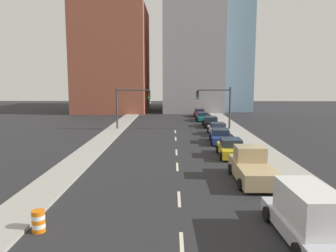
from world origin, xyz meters
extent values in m
cube|color=#9E9B93|center=(-7.88, 46.23, 0.09)|extent=(2.45, 92.46, 0.18)
cube|color=#9E9B93|center=(7.88, 46.23, 0.09)|extent=(2.45, 92.46, 0.18)
cube|color=beige|center=(0.00, 8.56, 0.00)|extent=(0.16, 2.40, 0.01)
cube|color=beige|center=(0.00, 13.74, 0.00)|extent=(0.16, 2.40, 0.01)
cube|color=beige|center=(0.00, 20.50, 0.00)|extent=(0.16, 2.40, 0.01)
cube|color=beige|center=(0.00, 25.51, 0.00)|extent=(0.16, 2.40, 0.01)
cube|color=beige|center=(0.00, 32.45, 0.00)|extent=(0.16, 2.40, 0.01)
cube|color=beige|center=(0.00, 37.65, 0.00)|extent=(0.16, 2.40, 0.01)
cube|color=#9E513D|center=(-12.70, 65.25, 10.53)|extent=(14.00, 16.00, 21.07)
cube|color=#99999E|center=(3.75, 69.25, 12.94)|extent=(12.00, 20.00, 25.89)
cube|color=#7A9EB7|center=(9.64, 73.25, 14.85)|extent=(13.00, 20.00, 29.69)
cylinder|color=#38383D|center=(-7.64, 39.13, 2.81)|extent=(0.24, 0.24, 5.63)
cylinder|color=#38383D|center=(-5.53, 39.13, 5.23)|extent=(4.23, 0.16, 0.16)
cube|color=black|center=(-3.41, 39.13, 4.60)|extent=(0.34, 0.32, 1.10)
cylinder|color=#4C0C0C|center=(-3.41, 38.96, 4.94)|extent=(0.22, 0.04, 0.22)
cylinder|color=#593F0C|center=(-3.41, 38.96, 4.60)|extent=(0.22, 0.04, 0.22)
cylinder|color=#26E53F|center=(-3.41, 38.96, 4.26)|extent=(0.22, 0.04, 0.22)
cylinder|color=#38383D|center=(7.12, 39.13, 2.81)|extent=(0.24, 0.24, 5.63)
cylinder|color=#38383D|center=(5.01, 39.13, 5.23)|extent=(4.23, 0.16, 0.16)
cube|color=black|center=(2.89, 39.13, 4.60)|extent=(0.34, 0.32, 1.10)
cylinder|color=#4C0C0C|center=(2.89, 38.96, 4.94)|extent=(0.22, 0.04, 0.22)
cylinder|color=#593F0C|center=(2.89, 38.96, 4.60)|extent=(0.22, 0.04, 0.22)
cylinder|color=#26E53F|center=(2.89, 38.96, 4.26)|extent=(0.22, 0.04, 0.22)
cylinder|color=orange|center=(-6.11, 9.73, 0.10)|extent=(0.56, 0.56, 0.19)
cylinder|color=white|center=(-6.11, 9.73, 0.29)|extent=(0.56, 0.56, 0.19)
cylinder|color=orange|center=(-6.11, 9.73, 0.47)|extent=(0.56, 0.56, 0.19)
cylinder|color=white|center=(-6.11, 9.73, 0.67)|extent=(0.56, 0.56, 0.19)
cylinder|color=orange|center=(-6.11, 9.73, 0.85)|extent=(0.56, 0.56, 0.19)
cube|color=#B2B2BC|center=(5.04, 9.26, 0.49)|extent=(2.10, 5.56, 0.60)
cube|color=silver|center=(5.05, 8.99, 1.52)|extent=(1.81, 3.46, 1.47)
cylinder|color=black|center=(3.99, 10.94, 0.34)|extent=(0.24, 0.69, 0.69)
cylinder|color=black|center=(6.00, 11.00, 0.34)|extent=(0.24, 0.69, 0.69)
cylinder|color=black|center=(4.09, 7.53, 0.34)|extent=(0.24, 0.69, 0.69)
cube|color=tan|center=(4.77, 16.97, 0.68)|extent=(2.18, 5.56, 0.98)
cube|color=tan|center=(4.77, 17.81, 1.65)|extent=(1.90, 1.67, 0.96)
cylinder|color=black|center=(3.67, 18.70, 0.35)|extent=(0.22, 0.69, 0.69)
cylinder|color=black|center=(5.88, 18.69, 0.35)|extent=(0.22, 0.69, 0.69)
cylinder|color=black|center=(3.65, 15.26, 0.35)|extent=(0.22, 0.69, 0.69)
cylinder|color=black|center=(5.87, 15.25, 0.35)|extent=(0.22, 0.69, 0.69)
cube|color=gold|center=(4.62, 23.95, 0.54)|extent=(2.01, 4.54, 0.71)
cube|color=#1E2838|center=(4.62, 23.95, 1.22)|extent=(1.72, 2.06, 0.65)
cylinder|color=black|center=(3.68, 25.37, 0.34)|extent=(0.24, 0.68, 0.68)
cylinder|color=black|center=(5.64, 25.32, 0.34)|extent=(0.24, 0.68, 0.68)
cylinder|color=black|center=(3.61, 22.59, 0.34)|extent=(0.24, 0.68, 0.68)
cylinder|color=black|center=(5.57, 22.54, 0.34)|extent=(0.24, 0.68, 0.68)
cube|color=navy|center=(4.63, 30.14, 0.51)|extent=(2.12, 4.71, 0.67)
cube|color=#1E2838|center=(4.63, 30.14, 1.15)|extent=(1.75, 2.17, 0.61)
cylinder|color=black|center=(3.76, 31.63, 0.31)|extent=(0.26, 0.63, 0.62)
cylinder|color=black|center=(5.67, 31.51, 0.31)|extent=(0.26, 0.63, 0.62)
cylinder|color=black|center=(3.59, 28.78, 0.31)|extent=(0.26, 0.63, 0.62)
cylinder|color=black|center=(5.50, 28.66, 0.31)|extent=(0.26, 0.63, 0.62)
cube|color=silver|center=(5.09, 35.51, 0.50)|extent=(1.98, 4.43, 0.62)
cube|color=#1E2838|center=(5.09, 35.51, 1.11)|extent=(1.68, 2.02, 0.59)
cylinder|color=black|center=(4.09, 36.84, 0.35)|extent=(0.24, 0.71, 0.70)
cylinder|color=black|center=(6.00, 36.89, 0.35)|extent=(0.24, 0.71, 0.70)
cylinder|color=black|center=(4.17, 34.12, 0.35)|extent=(0.24, 0.71, 0.70)
cylinder|color=black|center=(6.08, 34.18, 0.35)|extent=(0.24, 0.71, 0.70)
cube|color=black|center=(5.04, 42.27, 0.51)|extent=(1.88, 4.77, 0.63)
cube|color=#1E2838|center=(5.04, 42.27, 1.12)|extent=(1.64, 2.15, 0.60)
cylinder|color=black|center=(4.09, 43.75, 0.35)|extent=(0.22, 0.70, 0.70)
cylinder|color=black|center=(6.00, 43.74, 0.35)|extent=(0.22, 0.70, 0.70)
cylinder|color=black|center=(4.07, 40.80, 0.35)|extent=(0.22, 0.70, 0.70)
cylinder|color=black|center=(5.98, 40.79, 0.35)|extent=(0.22, 0.70, 0.70)
cube|color=#196B75|center=(4.46, 49.05, 0.49)|extent=(1.75, 4.65, 0.59)
cube|color=#1E2838|center=(4.46, 49.05, 1.08)|extent=(1.52, 2.10, 0.57)
cylinder|color=black|center=(3.56, 50.48, 0.36)|extent=(0.23, 0.72, 0.72)
cylinder|color=black|center=(5.34, 50.50, 0.36)|extent=(0.23, 0.72, 0.72)
cylinder|color=black|center=(3.58, 47.60, 0.36)|extent=(0.23, 0.72, 0.72)
cylinder|color=black|center=(5.36, 47.62, 0.36)|extent=(0.23, 0.72, 0.72)
cube|color=maroon|center=(4.52, 55.32, 0.49)|extent=(2.09, 4.80, 0.64)
cube|color=#1E2838|center=(4.52, 55.32, 1.10)|extent=(1.73, 2.20, 0.59)
cylinder|color=black|center=(3.66, 56.83, 0.31)|extent=(0.26, 0.64, 0.63)
cylinder|color=black|center=(5.55, 56.72, 0.31)|extent=(0.26, 0.64, 0.63)
cylinder|color=black|center=(3.49, 53.91, 0.31)|extent=(0.26, 0.64, 0.63)
cylinder|color=black|center=(5.39, 53.81, 0.31)|extent=(0.26, 0.64, 0.63)
camera|label=1|loc=(-0.38, -3.50, 6.44)|focal=35.00mm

